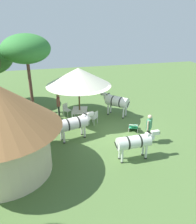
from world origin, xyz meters
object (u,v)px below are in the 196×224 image
object	(u,v)px
shade_umbrella	(78,77)
striped_lounge_chair	(133,127)
patio_dining_table	(80,111)
thatched_hut	(0,125)
zebra_by_umbrella	(135,142)
zebra_toward_hut	(116,102)
standing_watcher	(149,126)
patio_chair_near_lawn	(94,117)
zebra_nearest_camera	(74,124)
acacia_tree_behind_hut	(26,49)
patio_chair_west_end	(66,109)
guest_beside_umbrella	(58,103)

from	to	relation	value
shade_umbrella	striped_lounge_chair	bearing A→B (deg)	-127.82
patio_dining_table	striped_lounge_chair	xyz separation A→B (m)	(-2.24, -2.89, -0.40)
shade_umbrella	patio_dining_table	distance (m)	2.30
thatched_hut	shade_umbrella	world-z (taller)	thatched_hut
zebra_by_umbrella	zebra_toward_hut	size ratio (longest dim) A/B	1.32
thatched_hut	standing_watcher	bearing A→B (deg)	-83.75
thatched_hut	zebra_by_umbrella	world-z (taller)	thatched_hut
shade_umbrella	patio_chair_near_lawn	distance (m)	2.70
patio_dining_table	striped_lounge_chair	bearing A→B (deg)	-127.82
patio_dining_table	patio_chair_near_lawn	distance (m)	1.17
shade_umbrella	zebra_toward_hut	world-z (taller)	shade_umbrella
shade_umbrella	zebra_toward_hut	size ratio (longest dim) A/B	2.31
zebra_nearest_camera	striped_lounge_chair	bearing A→B (deg)	75.32
striped_lounge_chair	acacia_tree_behind_hut	bearing A→B (deg)	168.17
patio_chair_west_end	striped_lounge_chair	bearing A→B (deg)	97.54
patio_chair_near_lawn	standing_watcher	xyz separation A→B (m)	(-2.87, -2.34, 0.48)
thatched_hut	zebra_by_umbrella	size ratio (longest dim) A/B	2.21
guest_beside_umbrella	zebra_by_umbrella	distance (m)	6.68
shade_umbrella	acacia_tree_behind_hut	bearing A→B (deg)	57.16
shade_umbrella	standing_watcher	bearing A→B (deg)	-139.91
guest_beside_umbrella	patio_dining_table	bearing A→B (deg)	-120.48
acacia_tree_behind_hut	patio_chair_west_end	bearing A→B (deg)	-115.89
striped_lounge_chair	shade_umbrella	bearing A→B (deg)	165.71
patio_dining_table	zebra_nearest_camera	world-z (taller)	zebra_nearest_camera
patio_chair_near_lawn	zebra_toward_hut	xyz separation A→B (m)	(1.03, -1.79, 0.50)
patio_chair_west_end	striped_lounge_chair	size ratio (longest dim) A/B	0.94
shade_umbrella	acacia_tree_behind_hut	world-z (taller)	acacia_tree_behind_hut
patio_chair_west_end	zebra_toward_hut	size ratio (longest dim) A/B	0.51
standing_watcher	patio_chair_near_lawn	bearing A→B (deg)	80.16
patio_chair_west_end	zebra_by_umbrella	distance (m)	6.38
thatched_hut	standing_watcher	xyz separation A→B (m)	(0.79, -7.18, -1.35)
patio_chair_near_lawn	standing_watcher	size ratio (longest dim) A/B	0.54
thatched_hut	standing_watcher	world-z (taller)	thatched_hut
zebra_nearest_camera	zebra_by_umbrella	bearing A→B (deg)	28.11
thatched_hut	acacia_tree_behind_hut	world-z (taller)	acacia_tree_behind_hut
guest_beside_umbrella	acacia_tree_behind_hut	world-z (taller)	acacia_tree_behind_hut
shade_umbrella	zebra_by_umbrella	world-z (taller)	shade_umbrella
shade_umbrella	striped_lounge_chair	distance (m)	4.55
shade_umbrella	zebra_nearest_camera	size ratio (longest dim) A/B	1.79
guest_beside_umbrella	zebra_toward_hut	distance (m)	3.95
shade_umbrella	patio_chair_near_lawn	xyz separation A→B (m)	(-0.85, -0.80, -2.44)
shade_umbrella	zebra_by_umbrella	size ratio (longest dim) A/B	1.76
shade_umbrella	zebra_toward_hut	xyz separation A→B (m)	(0.18, -2.59, -1.94)
thatched_hut	patio_dining_table	xyz separation A→B (m)	(4.51, -4.04, -1.70)
patio_chair_west_end	acacia_tree_behind_hut	world-z (taller)	acacia_tree_behind_hut
shade_umbrella	zebra_by_umbrella	xyz separation A→B (m)	(-4.95, -1.81, -2.03)
patio_chair_near_lawn	striped_lounge_chair	size ratio (longest dim) A/B	0.94
thatched_hut	shade_umbrella	distance (m)	6.09
patio_chair_near_lawn	zebra_nearest_camera	xyz separation A→B (m)	(-1.47, 1.52, 0.42)
thatched_hut	guest_beside_umbrella	distance (m)	6.28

